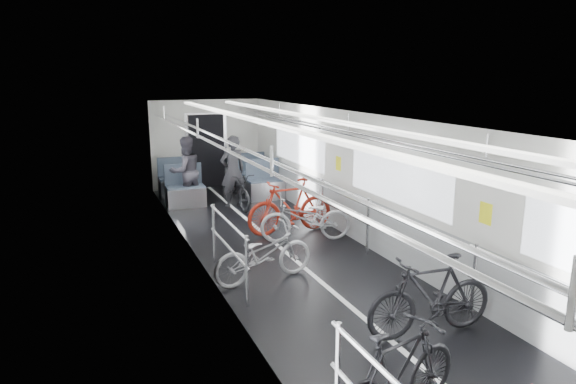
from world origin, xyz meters
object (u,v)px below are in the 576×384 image
bike_right_far (290,206)px  bike_aisle (236,190)px  bike_left_mid (397,375)px  bike_left_far (264,254)px  bike_right_near (431,296)px  person_seated (186,171)px  bike_right_mid (306,218)px  person_standing (233,171)px

bike_right_far → bike_aisle: size_ratio=1.14×
bike_left_mid → bike_left_far: 3.52m
bike_aisle → bike_right_near: bearing=-93.0°
bike_left_far → person_seated: (-0.17, 5.03, 0.40)m
person_seated → bike_right_mid: bearing=97.4°
bike_left_mid → bike_right_far: (1.28, 5.61, 0.07)m
bike_left_far → bike_right_mid: bearing=-51.5°
bike_right_far → bike_right_near: bearing=-3.6°
bike_left_far → bike_right_near: size_ratio=0.98×
bike_right_mid → bike_aisle: 3.00m
bike_right_near → bike_aisle: bike_right_near is taller
bike_right_mid → bike_aisle: size_ratio=1.08×
bike_right_near → bike_aisle: bearing=-172.5°
bike_right_mid → bike_aisle: bearing=-158.1°
bike_right_near → person_standing: (-0.45, 6.86, 0.34)m
bike_right_far → person_seated: size_ratio=1.09×
person_standing → person_seated: person_standing is taller
bike_left_far → person_seated: person_seated is taller
person_seated → person_standing: bearing=138.8°
bike_left_mid → person_seated: person_seated is taller
bike_left_far → bike_right_far: bearing=-40.8°
bike_left_far → bike_aisle: bearing=-20.3°
bike_left_far → bike_left_mid: bearing=171.0°
bike_aisle → person_seated: bearing=144.7°
person_standing → person_seated: size_ratio=1.02×
bike_left_mid → bike_right_near: 1.77m
bike_right_near → person_standing: size_ratio=0.99×
bike_right_far → bike_aisle: (-0.41, 2.36, -0.13)m
person_standing → bike_right_near: bearing=86.4°
bike_left_mid → bike_left_far: (-0.01, 3.52, -0.05)m
bike_right_far → person_seated: 3.30m
bike_right_near → bike_right_mid: (0.07, 3.80, -0.05)m
bike_right_mid → bike_aisle: (-0.48, 2.96, -0.03)m
bike_right_near → bike_aisle: 6.77m
bike_left_mid → person_seated: 8.56m
bike_right_mid → bike_left_far: bearing=-29.6°
bike_right_near → person_seated: (-1.46, 7.34, 0.33)m
bike_right_mid → person_standing: 3.13m
bike_right_near → bike_left_far: bearing=-146.8°
bike_right_near → bike_right_mid: bike_right_near is taller
bike_right_near → bike_aisle: (-0.41, 6.76, -0.08)m
bike_right_far → bike_left_mid: bearing=-16.4°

